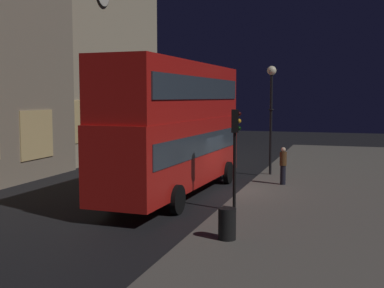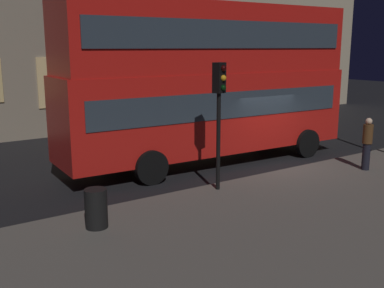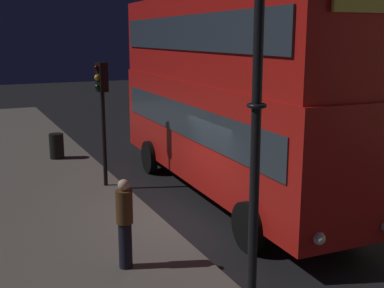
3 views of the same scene
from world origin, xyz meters
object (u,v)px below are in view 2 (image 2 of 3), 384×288
Objects in this scene: double_decker_bus at (210,77)px; traffic_light_far_side at (315,75)px; litter_bin at (96,208)px; pedestrian at (367,143)px; traffic_light_near_kerb at (219,99)px.

traffic_light_far_side is at bearing 21.60° from double_decker_bus.
traffic_light_far_side is 17.17m from litter_bin.
pedestrian is (3.58, -4.13, -2.12)m from double_decker_bus.
pedestrian is at bearing 44.43° from traffic_light_far_side.
traffic_light_far_side is 4.15× the size of litter_bin.
traffic_light_far_side is 2.15× the size of pedestrian.
traffic_light_far_side reaches higher than traffic_light_near_kerb.
traffic_light_near_kerb is at bearing 22.08° from traffic_light_far_side.
traffic_light_near_kerb reaches higher than litter_bin.
double_decker_bus is 2.93× the size of traffic_light_far_side.
traffic_light_far_side reaches higher than pedestrian.
pedestrian is at bearing -46.88° from double_decker_bus.
litter_bin is (-5.99, -3.73, -2.58)m from double_decker_bus.
traffic_light_far_side is 9.69m from pedestrian.
pedestrian is (-5.93, -7.47, -1.71)m from traffic_light_far_side.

